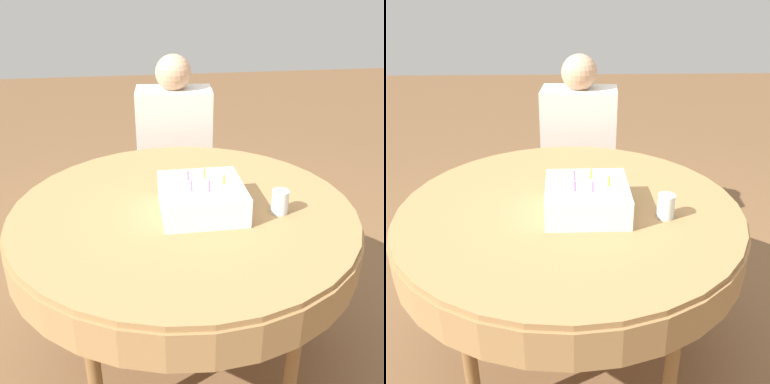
# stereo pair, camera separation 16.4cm
# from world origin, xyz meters

# --- Properties ---
(ground_plane) EXTENTS (12.00, 12.00, 0.00)m
(ground_plane) POSITION_xyz_m (0.00, 0.00, 0.00)
(ground_plane) COLOR brown
(dining_table) EXTENTS (1.30, 1.30, 0.73)m
(dining_table) POSITION_xyz_m (0.00, 0.00, 0.64)
(dining_table) COLOR #9E7547
(dining_table) RESTS_ON ground_plane
(chair) EXTENTS (0.50, 0.50, 0.88)m
(chair) POSITION_xyz_m (0.08, 1.03, 0.48)
(chair) COLOR brown
(chair) RESTS_ON ground_plane
(person) EXTENTS (0.43, 0.37, 1.13)m
(person) POSITION_xyz_m (0.07, 0.93, 0.68)
(person) COLOR tan
(person) RESTS_ON ground_plane
(birthday_cake) EXTENTS (0.30, 0.30, 0.14)m
(birthday_cake) POSITION_xyz_m (0.06, -0.05, 0.78)
(birthday_cake) COLOR white
(birthday_cake) RESTS_ON dining_table
(drinking_glass) EXTENTS (0.06, 0.06, 0.09)m
(drinking_glass) POSITION_xyz_m (0.34, -0.10, 0.77)
(drinking_glass) COLOR silver
(drinking_glass) RESTS_ON dining_table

